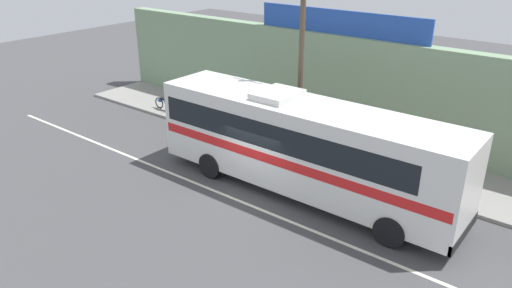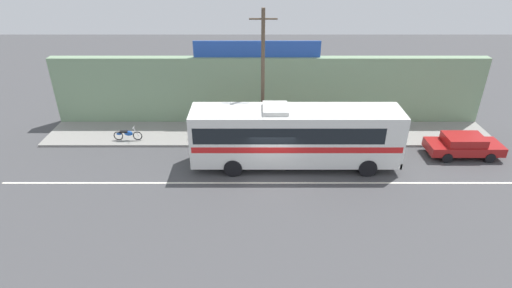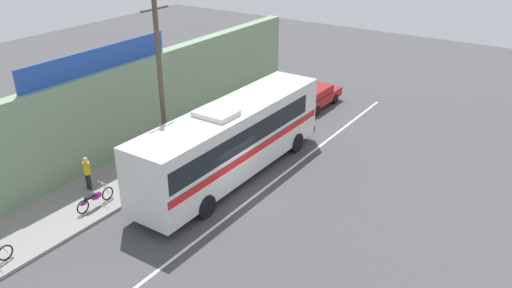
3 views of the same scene
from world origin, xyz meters
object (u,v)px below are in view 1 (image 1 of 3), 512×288
(intercity_bus, at_px, (301,142))
(motorcycle_red, at_px, (238,122))
(motorcycle_blue, at_px, (167,103))
(utility_pole, at_px, (301,56))
(pedestrian_near_shop, at_px, (269,108))

(intercity_bus, distance_m, motorcycle_red, 6.68)
(motorcycle_red, xyz_separation_m, motorcycle_blue, (-4.95, -0.17, 0.00))
(utility_pole, xyz_separation_m, motorcycle_red, (-3.92, 0.60, -3.95))
(intercity_bus, xyz_separation_m, utility_pole, (-1.78, 2.55, 2.45))
(motorcycle_red, bearing_deg, intercity_bus, -28.90)
(utility_pole, distance_m, motorcycle_red, 5.60)
(motorcycle_red, relative_size, motorcycle_blue, 1.04)
(motorcycle_blue, bearing_deg, intercity_bus, -15.63)
(utility_pole, distance_m, motorcycle_blue, 9.72)
(intercity_bus, distance_m, motorcycle_blue, 11.15)
(motorcycle_blue, bearing_deg, motorcycle_red, 1.94)
(utility_pole, xyz_separation_m, motorcycle_blue, (-8.87, 0.43, -3.95))
(utility_pole, distance_m, pedestrian_near_shop, 5.02)
(utility_pole, bearing_deg, intercity_bus, -55.15)
(utility_pole, xyz_separation_m, pedestrian_near_shop, (-3.07, 2.01, -3.43))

